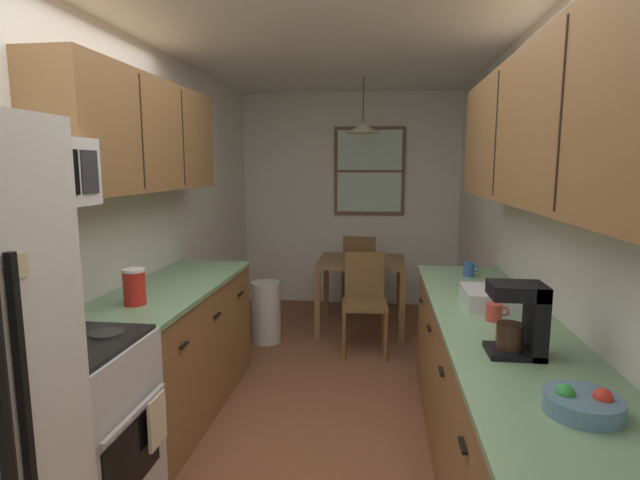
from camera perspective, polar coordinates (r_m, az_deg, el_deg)
name	(u,v)px	position (r m, az deg, el deg)	size (l,w,h in m)	color
ground_plane	(324,400)	(3.74, 0.52, -18.15)	(12.00, 12.00, 0.00)	brown
wall_left	(140,223)	(3.76, -20.32, 1.85)	(0.10, 9.00, 2.55)	white
wall_right	(529,229)	(3.48, 23.25, 1.17)	(0.10, 9.00, 2.55)	white
wall_back	(350,200)	(5.99, 3.50, 4.67)	(4.40, 0.10, 2.55)	white
ceiling_slab	(325,25)	(3.46, 0.59, 23.81)	(4.40, 9.00, 0.08)	white
stove_range	(65,441)	(2.61, -27.60, -20.03)	(0.66, 0.66, 1.10)	silver
microwave_over_range	(17,172)	(2.39, -31.84, 6.72)	(0.39, 0.60, 0.30)	white
counter_left	(174,348)	(3.56, -16.63, -12.03)	(0.64, 1.69, 0.90)	olive
upper_cabinets_left	(140,135)	(3.36, -20.26, 11.38)	(0.33, 1.77, 0.70)	olive
counter_right	(505,424)	(2.67, 20.82, -19.41)	(0.64, 3.22, 0.90)	olive
upper_cabinets_right	(561,126)	(2.37, 26.30, 11.81)	(0.33, 2.90, 0.70)	olive
dining_table	(361,271)	(5.06, 4.84, -3.64)	(0.87, 0.80, 0.73)	brown
dining_chair_near	(365,297)	(4.50, 5.23, -6.68)	(0.42, 0.42, 0.90)	brown
dining_chair_far	(360,269)	(5.69, 4.69, -3.44)	(0.42, 0.42, 0.90)	brown
pendant_light	(363,128)	(4.97, 5.05, 12.90)	(0.34, 0.34, 0.54)	black
back_window	(369,171)	(5.89, 5.78, 8.00)	(0.84, 0.05, 1.04)	brown
trash_bin	(266,312)	(4.78, -6.32, -8.35)	(0.28, 0.28, 0.59)	silver
storage_canister	(134,287)	(2.98, -20.86, -5.13)	(0.13, 0.13, 0.21)	red
dish_towel	(157,421)	(2.56, -18.48, -19.38)	(0.02, 0.16, 0.24)	beige
coffee_maker	(523,318)	(2.21, 22.64, -8.40)	(0.22, 0.18, 0.31)	black
mug_by_coffeemaker	(469,269)	(3.66, 16.98, -3.29)	(0.11, 0.08, 0.10)	#335999
mug_spare	(494,312)	(2.67, 19.68, -7.93)	(0.12, 0.08, 0.09)	#BF3F33
fruit_bowl	(583,403)	(1.84, 28.36, -16.40)	(0.24, 0.24, 0.09)	#597F9E
dish_rack	(489,298)	(2.93, 19.14, -6.38)	(0.28, 0.34, 0.10)	silver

